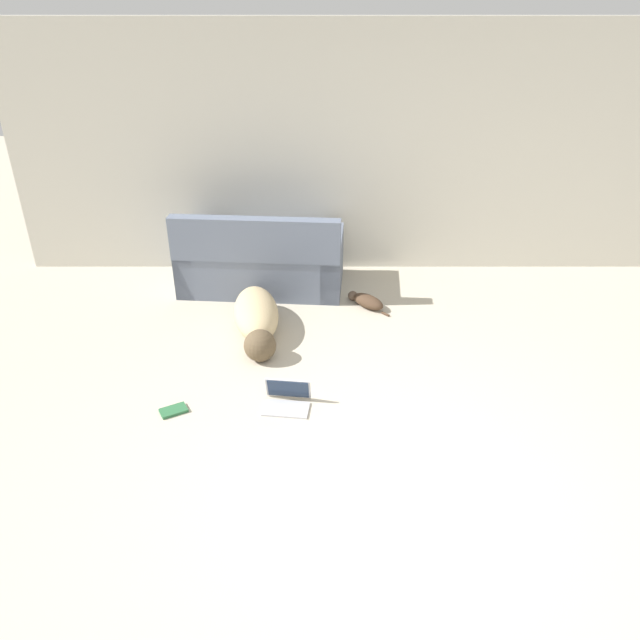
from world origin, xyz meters
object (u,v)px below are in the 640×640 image
object	(u,v)px
dog	(254,318)
book_green	(171,411)
couch	(259,262)
cat	(364,301)
laptop_open	(285,397)

from	to	relation	value
dog	book_green	bearing A→B (deg)	-33.01
couch	cat	size ratio (longest dim) A/B	4.05
couch	laptop_open	xyz separation A→B (m)	(0.37, -2.09, -0.22)
couch	cat	xyz separation A→B (m)	(1.10, -0.45, -0.23)
cat	couch	bearing A→B (deg)	23.80
couch	book_green	distance (m)	2.27
laptop_open	dog	bearing A→B (deg)	113.50
book_green	dog	bearing A→B (deg)	65.47
dog	laptop_open	xyz separation A→B (m)	(0.34, -1.11, -0.09)
cat	book_green	distance (m)	2.38
couch	book_green	xyz separation A→B (m)	(-0.53, -2.19, -0.28)
couch	book_green	bearing A→B (deg)	80.76
dog	cat	bearing A→B (deg)	107.72
dog	cat	world-z (taller)	dog
couch	book_green	world-z (taller)	couch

